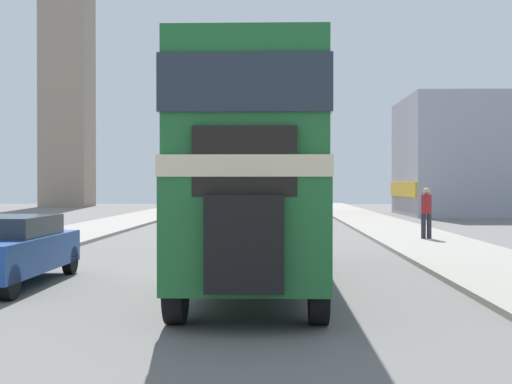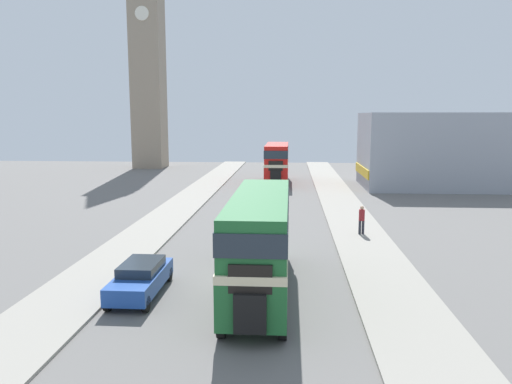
{
  "view_description": "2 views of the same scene",
  "coord_description": "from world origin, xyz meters",
  "px_view_note": "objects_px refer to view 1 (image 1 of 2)",
  "views": [
    {
      "loc": [
        1.52,
        -16.53,
        2.02
      ],
      "look_at": [
        1.09,
        -1.65,
        1.88
      ],
      "focal_mm": 50.0,
      "sensor_mm": 36.0,
      "label": 1
    },
    {
      "loc": [
        2.31,
        -22.18,
        7.45
      ],
      "look_at": [
        0.0,
        11.6,
        2.35
      ],
      "focal_mm": 35.0,
      "sensor_mm": 36.0,
      "label": 2
    }
  ],
  "objects_px": {
    "car_parked_near": "(7,249)",
    "double_decker_bus": "(256,162)",
    "pedestrian_walking": "(426,210)",
    "church_tower": "(67,15)",
    "bus_distant": "(267,177)"
  },
  "relations": [
    {
      "from": "car_parked_near",
      "to": "church_tower",
      "type": "xyz_separation_m",
      "value": [
        -14.44,
        52.91,
        17.45
      ]
    },
    {
      "from": "car_parked_near",
      "to": "pedestrian_walking",
      "type": "height_order",
      "value": "pedestrian_walking"
    },
    {
      "from": "pedestrian_walking",
      "to": "double_decker_bus",
      "type": "bearing_deg",
      "value": -118.43
    },
    {
      "from": "church_tower",
      "to": "double_decker_bus",
      "type": "bearing_deg",
      "value": -69.59
    },
    {
      "from": "double_decker_bus",
      "to": "bus_distant",
      "type": "distance_m",
      "value": 35.78
    },
    {
      "from": "pedestrian_walking",
      "to": "car_parked_near",
      "type": "bearing_deg",
      "value": -133.72
    },
    {
      "from": "double_decker_bus",
      "to": "car_parked_near",
      "type": "bearing_deg",
      "value": -172.92
    },
    {
      "from": "double_decker_bus",
      "to": "church_tower",
      "type": "xyz_separation_m",
      "value": [
        -19.46,
        52.28,
        15.67
      ]
    },
    {
      "from": "double_decker_bus",
      "to": "car_parked_near",
      "type": "height_order",
      "value": "double_decker_bus"
    },
    {
      "from": "double_decker_bus",
      "to": "pedestrian_walking",
      "type": "xyz_separation_m",
      "value": [
        5.77,
        10.65,
        -1.37
      ]
    },
    {
      "from": "bus_distant",
      "to": "car_parked_near",
      "type": "xyz_separation_m",
      "value": [
        -4.77,
        -36.4,
        -1.89
      ]
    },
    {
      "from": "double_decker_bus",
      "to": "bus_distant",
      "type": "height_order",
      "value": "bus_distant"
    },
    {
      "from": "car_parked_near",
      "to": "bus_distant",
      "type": "bearing_deg",
      "value": 82.54
    },
    {
      "from": "double_decker_bus",
      "to": "church_tower",
      "type": "bearing_deg",
      "value": 110.41
    },
    {
      "from": "car_parked_near",
      "to": "double_decker_bus",
      "type": "bearing_deg",
      "value": 7.08
    }
  ]
}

